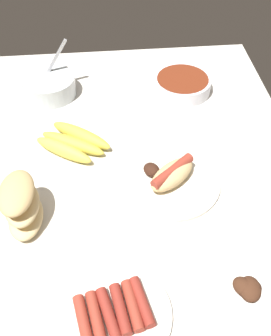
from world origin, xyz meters
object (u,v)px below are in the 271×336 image
(plate_sausages, at_px, (115,314))
(bowl_chili, at_px, (182,84))
(plate_hotdog_assembled, at_px, (171,178))
(bowl_coleslaw, at_px, (49,85))
(plate_grilled_meat, at_px, (248,292))
(bread_stack, at_px, (21,205))
(banana_bunch, at_px, (73,142))

(plate_sausages, bearing_deg, bowl_chili, -19.72)
(plate_hotdog_assembled, xyz_separation_m, bowl_coleslaw, (0.39, 0.30, 0.01))
(bowl_chili, xyz_separation_m, plate_grilled_meat, (-0.66, -0.01, -0.01))
(plate_hotdog_assembled, relative_size, bowl_coleslaw, 1.47)
(plate_grilled_meat, height_order, bowl_coleslaw, bowl_coleslaw)
(bread_stack, height_order, bowl_coleslaw, bowl_coleslaw)
(plate_grilled_meat, distance_m, plate_sausages, 0.26)
(bowl_chili, relative_size, bowl_coleslaw, 1.07)
(bowl_chili, height_order, plate_grilled_meat, bowl_chili)
(bowl_chili, distance_m, plate_hotdog_assembled, 0.38)
(bread_stack, distance_m, bowl_coleslaw, 0.47)
(plate_hotdog_assembled, height_order, bread_stack, bread_stack)
(banana_bunch, height_order, bowl_coleslaw, bowl_coleslaw)
(bread_stack, height_order, plate_sausages, bread_stack)
(plate_grilled_meat, height_order, plate_sausages, plate_grilled_meat)
(bread_stack, relative_size, bowl_coleslaw, 0.86)
(banana_bunch, xyz_separation_m, bread_stack, (-0.22, 0.10, 0.04))
(plate_hotdog_assembled, bearing_deg, plate_grilled_meat, -160.98)
(plate_hotdog_assembled, bearing_deg, bowl_coleslaw, 37.96)
(plate_grilled_meat, relative_size, bowl_coleslaw, 1.28)
(banana_bunch, height_order, plate_grilled_meat, plate_grilled_meat)
(plate_hotdog_assembled, distance_m, bowl_coleslaw, 0.49)
(banana_bunch, relative_size, plate_grilled_meat, 1.02)
(banana_bunch, bearing_deg, plate_hotdog_assembled, -122.43)
(banana_bunch, distance_m, plate_hotdog_assembled, 0.28)
(bread_stack, bearing_deg, bowl_chili, -43.93)
(bowl_coleslaw, relative_size, plate_sausages, 0.74)
(banana_bunch, distance_m, plate_sausages, 0.47)
(banana_bunch, xyz_separation_m, bowl_chili, (0.22, -0.32, 0.01))
(bowl_coleslaw, bearing_deg, plate_hotdog_assembled, -142.04)
(bowl_chili, distance_m, plate_sausages, 0.72)
(banana_bunch, distance_m, bowl_chili, 0.39)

